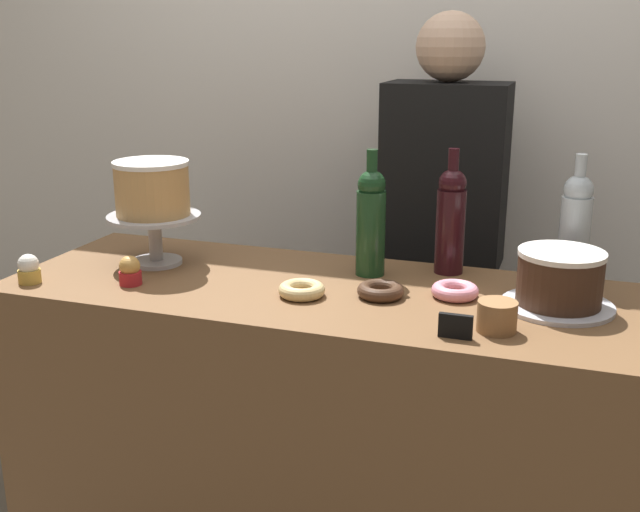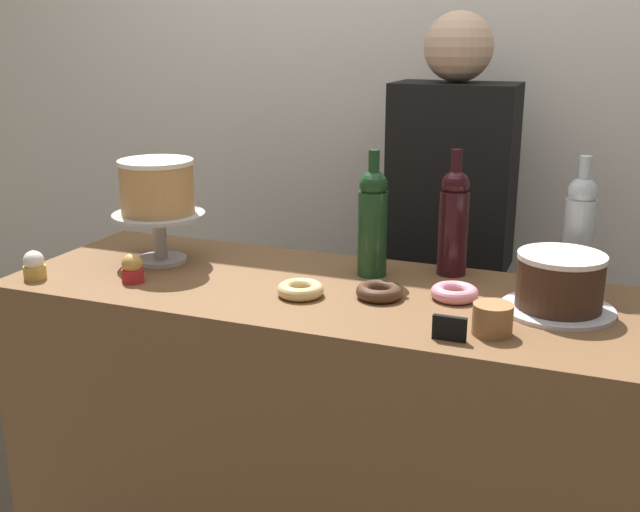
% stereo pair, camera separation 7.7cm
% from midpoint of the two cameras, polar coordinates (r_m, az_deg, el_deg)
% --- Properties ---
extents(back_wall, '(6.00, 0.05, 2.60)m').
position_cam_midpoint_polar(back_wall, '(2.63, 5.42, 11.07)').
color(back_wall, silver).
rests_on(back_wall, ground_plane).
extents(display_counter, '(1.57, 0.58, 0.93)m').
position_cam_midpoint_polar(display_counter, '(2.09, -1.09, -14.59)').
color(display_counter, brown).
rests_on(display_counter, ground_plane).
extents(cake_stand_pedestal, '(0.25, 0.25, 0.14)m').
position_cam_midpoint_polar(cake_stand_pedestal, '(2.11, -13.26, 1.88)').
color(cake_stand_pedestal, '#B2B2B7').
rests_on(cake_stand_pedestal, display_counter).
extents(white_layer_cake, '(0.20, 0.20, 0.14)m').
position_cam_midpoint_polar(white_layer_cake, '(2.08, -13.46, 4.95)').
color(white_layer_cake, tan).
rests_on(white_layer_cake, cake_stand_pedestal).
extents(silver_serving_platter, '(0.25, 0.25, 0.01)m').
position_cam_midpoint_polar(silver_serving_platter, '(1.82, 16.14, -3.58)').
color(silver_serving_platter, silver).
rests_on(silver_serving_platter, display_counter).
extents(chocolate_round_cake, '(0.19, 0.19, 0.12)m').
position_cam_midpoint_polar(chocolate_round_cake, '(1.80, 16.31, -1.55)').
color(chocolate_round_cake, '#3D2619').
rests_on(chocolate_round_cake, silver_serving_platter).
extents(wine_bottle_dark_red, '(0.08, 0.08, 0.33)m').
position_cam_midpoint_polar(wine_bottle_dark_red, '(1.99, 8.64, 2.77)').
color(wine_bottle_dark_red, black).
rests_on(wine_bottle_dark_red, display_counter).
extents(wine_bottle_clear, '(0.08, 0.08, 0.33)m').
position_cam_midpoint_polar(wine_bottle_clear, '(1.97, 17.43, 2.07)').
color(wine_bottle_clear, '#B2BCC1').
rests_on(wine_bottle_clear, display_counter).
extents(wine_bottle_green, '(0.08, 0.08, 0.33)m').
position_cam_midpoint_polar(wine_bottle_green, '(1.95, 2.69, 2.68)').
color(wine_bottle_green, '#193D1E').
rests_on(wine_bottle_green, display_counter).
extents(cupcake_vanilla, '(0.06, 0.06, 0.07)m').
position_cam_midpoint_polar(cupcake_vanilla, '(2.06, -21.91, -0.94)').
color(cupcake_vanilla, gold).
rests_on(cupcake_vanilla, display_counter).
extents(cupcake_caramel, '(0.06, 0.06, 0.07)m').
position_cam_midpoint_polar(cupcake_caramel, '(1.96, -15.09, -1.11)').
color(cupcake_caramel, red).
rests_on(cupcake_caramel, display_counter).
extents(donut_glazed, '(0.11, 0.11, 0.03)m').
position_cam_midpoint_polar(donut_glazed, '(1.82, -2.59, -2.55)').
color(donut_glazed, '#E0C17F').
rests_on(donut_glazed, display_counter).
extents(donut_chocolate, '(0.11, 0.11, 0.03)m').
position_cam_midpoint_polar(donut_chocolate, '(1.82, 3.33, -2.60)').
color(donut_chocolate, '#472D1E').
rests_on(donut_chocolate, display_counter).
extents(donut_pink, '(0.11, 0.11, 0.03)m').
position_cam_midpoint_polar(donut_pink, '(1.83, 8.85, -2.58)').
color(donut_pink, pink).
rests_on(donut_pink, display_counter).
extents(cookie_stack, '(0.08, 0.08, 0.07)m').
position_cam_midpoint_polar(cookie_stack, '(1.64, 11.76, -4.45)').
color(cookie_stack, olive).
rests_on(cookie_stack, display_counter).
extents(price_sign_chalkboard, '(0.07, 0.01, 0.05)m').
position_cam_midpoint_polar(price_sign_chalkboard, '(1.59, 8.71, -5.22)').
color(price_sign_chalkboard, black).
rests_on(price_sign_chalkboard, display_counter).
extents(barista_figure, '(0.36, 0.22, 1.60)m').
position_cam_midpoint_polar(barista_figure, '(2.40, 8.07, -0.76)').
color(barista_figure, black).
rests_on(barista_figure, ground_plane).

